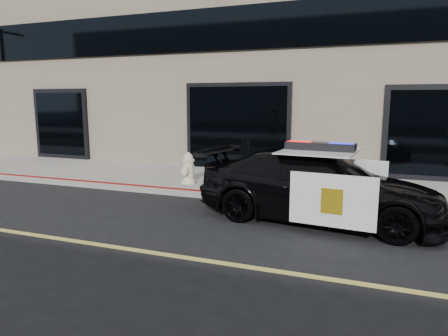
% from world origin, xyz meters
% --- Properties ---
extents(ground, '(120.00, 120.00, 0.00)m').
position_xyz_m(ground, '(0.00, 0.00, 0.00)').
color(ground, black).
rests_on(ground, ground).
extents(sidewalk_n, '(60.00, 3.50, 0.15)m').
position_xyz_m(sidewalk_n, '(0.00, 5.25, 0.07)').
color(sidewalk_n, gray).
rests_on(sidewalk_n, ground).
extents(building_n, '(60.00, 7.00, 12.00)m').
position_xyz_m(building_n, '(0.00, 10.50, 6.00)').
color(building_n, '#756856').
rests_on(building_n, ground).
extents(police_car, '(2.83, 5.06, 1.54)m').
position_xyz_m(police_car, '(2.12, 2.65, 0.69)').
color(police_car, black).
rests_on(police_car, ground).
extents(fire_hydrant, '(0.37, 0.52, 0.82)m').
position_xyz_m(fire_hydrant, '(-1.47, 4.31, 0.54)').
color(fire_hydrant, beige).
rests_on(fire_hydrant, sidewalk_n).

